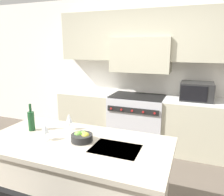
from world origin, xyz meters
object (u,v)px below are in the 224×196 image
at_px(microwave, 197,91).
at_px(fruit_bowl, 82,137).
at_px(wine_bottle, 31,120).
at_px(range_stove, 137,121).
at_px(wine_glass_far, 69,119).
at_px(wine_glass_near, 45,128).

relative_size(microwave, fruit_bowl, 2.40).
bearing_deg(wine_bottle, range_stove, 69.77).
distance_m(wine_glass_far, fruit_bowl, 0.36).
bearing_deg(wine_glass_near, wine_glass_far, 78.08).
xyz_separation_m(microwave, wine_bottle, (-1.68, -1.93, -0.08)).
bearing_deg(fruit_bowl, range_stove, 88.53).
bearing_deg(wine_glass_far, fruit_bowl, -38.14).
distance_m(wine_glass_near, fruit_bowl, 0.37).
xyz_separation_m(wine_bottle, fruit_bowl, (0.65, -0.05, -0.07)).
bearing_deg(wine_bottle, wine_glass_far, 23.77).
relative_size(range_stove, microwave, 1.89).
bearing_deg(wine_glass_near, microwave, 56.83).
distance_m(microwave, wine_bottle, 2.56).
xyz_separation_m(wine_bottle, wine_glass_near, (0.31, -0.16, 0.01)).
bearing_deg(fruit_bowl, wine_bottle, 175.58).
height_order(wine_glass_near, wine_glass_far, same).
distance_m(wine_bottle, wine_glass_far, 0.41).
bearing_deg(microwave, wine_glass_far, -126.37).
distance_m(microwave, wine_glass_far, 2.19).
relative_size(microwave, wine_glass_far, 2.74).
xyz_separation_m(microwave, fruit_bowl, (-1.02, -1.98, -0.15)).
bearing_deg(range_stove, microwave, 1.10).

